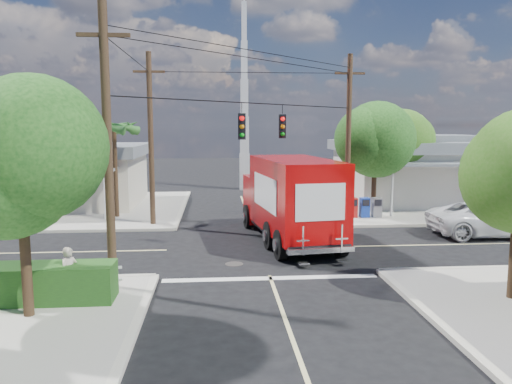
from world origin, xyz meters
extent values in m
plane|color=black|center=(0.00, 0.00, 0.00)|extent=(120.00, 120.00, 0.00)
cube|color=#ADA89C|center=(11.00, 11.00, 0.07)|extent=(14.00, 14.00, 0.14)
cube|color=beige|center=(4.00, 11.00, 0.07)|extent=(0.25, 14.00, 0.14)
cube|color=beige|center=(11.00, 4.00, 0.07)|extent=(14.00, 0.25, 0.14)
cube|color=#ADA89C|center=(-11.00, 11.00, 0.07)|extent=(14.00, 14.00, 0.14)
cube|color=beige|center=(-4.00, 11.00, 0.07)|extent=(0.25, 14.00, 0.14)
cube|color=beige|center=(-11.00, 4.00, 0.07)|extent=(14.00, 0.25, 0.14)
cube|color=beige|center=(4.00, -11.00, 0.07)|extent=(0.25, 14.00, 0.14)
cube|color=beige|center=(-4.00, -11.00, 0.07)|extent=(0.25, 14.00, 0.14)
cube|color=beige|center=(0.00, 10.00, 0.01)|extent=(0.12, 12.00, 0.01)
cube|color=beige|center=(0.00, -10.00, 0.01)|extent=(0.12, 12.00, 0.01)
cube|color=beige|center=(10.00, 0.00, 0.01)|extent=(12.00, 0.12, 0.01)
cube|color=beige|center=(-10.00, 0.00, 0.01)|extent=(12.00, 0.12, 0.01)
cube|color=silver|center=(0.00, -4.30, 0.01)|extent=(7.50, 0.40, 0.01)
cube|color=beige|center=(12.50, 12.00, 1.84)|extent=(11.00, 8.00, 3.40)
cube|color=gray|center=(12.50, 12.00, 3.89)|extent=(11.80, 8.80, 0.70)
cube|color=gray|center=(12.50, 12.00, 4.39)|extent=(6.05, 4.40, 0.50)
cube|color=gray|center=(12.50, 7.10, 3.04)|extent=(9.90, 1.80, 0.15)
cylinder|color=silver|center=(8.10, 6.30, 1.59)|extent=(0.12, 0.12, 2.90)
cube|color=beige|center=(-12.00, 12.50, 1.74)|extent=(10.00, 8.00, 3.20)
cube|color=gray|center=(-12.00, 12.50, 3.69)|extent=(10.80, 8.80, 0.70)
cube|color=gray|center=(-12.00, 12.50, 4.19)|extent=(5.50, 4.40, 0.50)
cube|color=gray|center=(-12.00, 7.60, 2.84)|extent=(9.00, 1.80, 0.15)
cylinder|color=silver|center=(-8.00, 6.80, 1.49)|extent=(0.12, 0.12, 2.70)
cube|color=silver|center=(0.50, 20.00, 1.50)|extent=(0.80, 0.80, 3.00)
cube|color=silver|center=(0.50, 20.00, 4.50)|extent=(0.70, 0.70, 3.00)
cube|color=silver|center=(0.50, 20.00, 7.50)|extent=(0.60, 0.60, 3.00)
cube|color=silver|center=(0.50, 20.00, 10.50)|extent=(0.50, 0.50, 3.00)
cube|color=silver|center=(0.50, 20.00, 13.50)|extent=(0.40, 0.40, 3.00)
cylinder|color=#422D1C|center=(-7.00, -7.50, 2.00)|extent=(0.28, 0.28, 3.71)
sphere|color=#164614|center=(-7.00, -7.50, 4.32)|extent=(3.71, 3.71, 3.71)
sphere|color=#164614|center=(-7.40, -7.30, 4.55)|extent=(3.02, 3.02, 3.02)
sphere|color=#164614|center=(-6.65, -7.80, 4.20)|extent=(3.25, 3.25, 3.25)
cylinder|color=#422D1C|center=(7.20, 6.80, 2.19)|extent=(0.28, 0.28, 4.10)
sphere|color=#164614|center=(7.20, 6.80, 4.75)|extent=(4.10, 4.10, 4.10)
sphere|color=#164614|center=(6.80, 7.00, 5.00)|extent=(3.33, 3.33, 3.33)
sphere|color=#164614|center=(7.55, 6.50, 4.62)|extent=(3.58, 3.58, 3.58)
cylinder|color=#422D1C|center=(9.80, 9.00, 1.93)|extent=(0.28, 0.28, 3.58)
sphere|color=#2F6A16|center=(9.80, 9.00, 4.17)|extent=(3.58, 3.58, 3.58)
sphere|color=#2F6A16|center=(9.40, 9.20, 4.40)|extent=(2.91, 2.91, 2.91)
sphere|color=#2F6A16|center=(10.15, 8.70, 4.06)|extent=(3.14, 3.14, 3.14)
sphere|color=#2F6A16|center=(6.60, -7.00, 4.24)|extent=(2.81, 2.81, 2.81)
cylinder|color=#422D1C|center=(-7.50, 7.50, 2.64)|extent=(0.24, 0.24, 5.00)
cone|color=#2F6B28|center=(-6.60, 7.50, 5.24)|extent=(0.50, 2.06, 0.98)
cone|color=#2F6B28|center=(-6.94, 8.20, 5.24)|extent=(1.92, 1.68, 0.98)
cone|color=#2F6B28|center=(-7.70, 8.38, 5.24)|extent=(2.12, 0.95, 0.98)
cone|color=#2F6B28|center=(-8.31, 7.89, 5.24)|extent=(1.34, 2.07, 0.98)
cone|color=#2F6B28|center=(-8.31, 7.11, 5.24)|extent=(1.34, 2.07, 0.98)
cone|color=#2F6B28|center=(-7.70, 6.62, 5.24)|extent=(2.12, 0.95, 0.98)
cone|color=#2F6B28|center=(-6.94, 6.80, 5.24)|extent=(1.92, 1.68, 0.98)
cylinder|color=#422D1C|center=(-9.50, 9.00, 2.44)|extent=(0.24, 0.24, 4.60)
cone|color=#2F6B28|center=(-8.60, 9.00, 4.84)|extent=(0.50, 2.06, 0.98)
cone|color=#2F6B28|center=(-8.94, 9.70, 4.84)|extent=(1.92, 1.68, 0.98)
cone|color=#2F6B28|center=(-9.70, 9.88, 4.84)|extent=(2.12, 0.95, 0.98)
cone|color=#2F6B28|center=(-10.31, 9.39, 4.84)|extent=(1.34, 2.07, 0.98)
cone|color=#2F6B28|center=(-10.31, 8.61, 4.84)|extent=(1.34, 2.07, 0.98)
cone|color=#2F6B28|center=(-9.70, 8.12, 4.84)|extent=(2.12, 0.95, 0.98)
cone|color=#2F6B28|center=(-8.94, 8.30, 4.84)|extent=(1.92, 1.68, 0.98)
cylinder|color=#473321|center=(-5.20, -5.20, 4.50)|extent=(0.28, 0.28, 9.00)
cube|color=#473321|center=(-5.20, -5.20, 8.00)|extent=(1.60, 0.12, 0.12)
cylinder|color=#473321|center=(5.20, 5.20, 4.50)|extent=(0.28, 0.28, 9.00)
cube|color=#473321|center=(5.20, 5.20, 8.00)|extent=(1.60, 0.12, 0.12)
cylinder|color=#473321|center=(-5.20, 5.20, 4.50)|extent=(0.28, 0.28, 9.00)
cube|color=#473321|center=(-5.20, 5.20, 8.00)|extent=(1.60, 0.12, 0.12)
cylinder|color=black|center=(0.00, 0.00, 6.20)|extent=(10.43, 10.43, 0.04)
cube|color=black|center=(-0.80, -0.80, 5.25)|extent=(0.30, 0.24, 1.05)
sphere|color=red|center=(-0.80, -0.94, 5.58)|extent=(0.20, 0.20, 0.20)
cube|color=black|center=(1.10, 1.10, 5.25)|extent=(0.30, 0.24, 1.05)
sphere|color=red|center=(1.10, 0.96, 5.58)|extent=(0.20, 0.20, 0.20)
cube|color=silver|center=(-7.80, -5.60, 0.49)|extent=(5.94, 0.05, 0.08)
cube|color=silver|center=(-7.80, -5.60, 0.89)|extent=(5.94, 0.05, 0.08)
cube|color=silver|center=(-5.00, -5.60, 0.64)|extent=(0.09, 0.06, 1.00)
cube|color=#1F4419|center=(-8.00, -6.40, 0.69)|extent=(6.20, 1.20, 1.10)
cube|color=#A31815|center=(5.80, 6.20, 0.69)|extent=(0.50, 0.50, 1.10)
cube|color=#143298|center=(6.50, 6.20, 0.69)|extent=(0.50, 0.50, 1.10)
cube|color=slate|center=(7.20, 6.20, 0.69)|extent=(0.50, 0.50, 1.10)
cube|color=black|center=(1.48, 1.43, 0.60)|extent=(3.68, 8.83, 0.27)
cube|color=#A40506|center=(1.02, 4.74, 1.48)|extent=(2.87, 2.21, 2.42)
cube|color=black|center=(0.91, 5.51, 1.92)|extent=(2.32, 0.59, 1.04)
cube|color=silver|center=(0.88, 5.72, 0.71)|extent=(2.52, 0.48, 0.38)
cube|color=#A40506|center=(1.62, 0.45, 2.25)|extent=(3.60, 6.69, 3.19)
cube|color=white|center=(3.00, 0.64, 2.42)|extent=(0.57, 3.92, 1.43)
cube|color=white|center=(0.23, 0.25, 2.42)|extent=(0.57, 3.92, 1.43)
cube|color=white|center=(2.06, -2.73, 2.42)|extent=(1.96, 0.29, 1.43)
cube|color=silver|center=(2.08, -2.87, 0.60)|extent=(2.65, 0.64, 0.20)
cube|color=silver|center=(1.34, -3.12, 1.04)|extent=(0.50, 0.13, 1.10)
cube|color=silver|center=(2.86, -2.91, 1.04)|extent=(0.50, 0.13, 1.10)
cylinder|color=black|center=(-0.21, 4.41, 0.60)|extent=(0.51, 1.25, 1.21)
cylinder|color=black|center=(2.29, 4.76, 0.60)|extent=(0.51, 1.25, 1.21)
cylinder|color=black|center=(0.67, -1.90, 0.60)|extent=(0.51, 1.25, 1.21)
cylinder|color=black|center=(3.17, -1.55, 0.60)|extent=(0.51, 1.25, 1.21)
imported|color=silver|center=(11.35, 1.57, 0.82)|extent=(5.93, 2.80, 1.64)
imported|color=#BAA99C|center=(-6.19, -6.37, 0.94)|extent=(0.66, 0.70, 1.61)
camera|label=1|loc=(-1.86, -21.03, 5.30)|focal=35.00mm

